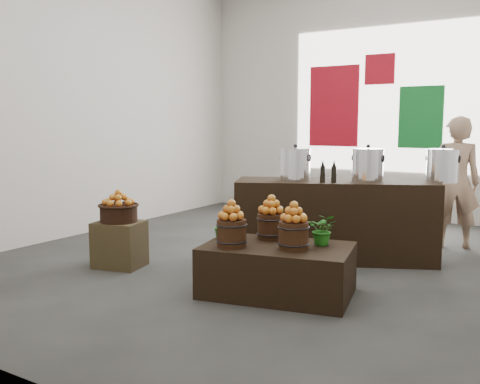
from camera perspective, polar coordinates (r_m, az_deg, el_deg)
The scene contains 24 objects.
ground at distance 6.46m, azimuth 3.05°, elevation -7.02°, with size 7.00×7.00×0.00m, color #3A3A37.
back_wall at distance 9.49m, azimuth 13.47°, elevation 9.54°, with size 6.00×0.04×4.00m, color beige.
back_opening at distance 9.38m, azimuth 15.20°, elevation 9.51°, with size 3.20×0.02×2.40m, color white.
deco_red_left at distance 9.67m, azimuth 9.98°, elevation 8.99°, with size 0.90×0.04×1.40m, color maroon.
deco_green_right at distance 9.21m, azimuth 18.72°, elevation 7.56°, with size 0.70×0.04×1.00m, color #0F6524.
deco_red_upper at distance 9.44m, azimuth 14.69°, elevation 12.56°, with size 0.50×0.04×0.50m, color maroon.
crate at distance 6.16m, azimuth -12.72°, elevation -5.46°, with size 0.51×0.42×0.51m, color #483C22.
wicker_basket at distance 6.09m, azimuth -12.81°, elevation -2.25°, with size 0.41×0.41×0.19m, color black.
apples_in_basket at distance 6.06m, azimuth -12.86°, elevation -0.59°, with size 0.32×0.32×0.17m, color maroon, non-canonical shape.
display_table at distance 5.07m, azimuth 4.00°, elevation -8.29°, with size 1.36×0.84×0.47m, color black.
apple_bucket_front_left at distance 4.93m, azimuth -0.91°, elevation -4.42°, with size 0.27×0.27×0.25m, color #3A1E0F.
apples_in_bucket_front_left at distance 4.89m, azimuth -0.91°, elevation -1.93°, with size 0.20×0.20×0.18m, color maroon, non-canonical shape.
apple_bucket_front_right at distance 4.84m, azimuth 5.73°, elevation -4.66°, with size 0.27×0.27×0.25m, color #3A1E0F.
apples_in_bucket_front_right at distance 4.80m, azimuth 5.76°, elevation -2.13°, with size 0.20×0.20×0.18m, color maroon, non-canonical shape.
apple_bucket_rear at distance 5.26m, azimuth 3.35°, elevation -3.68°, with size 0.27×0.27×0.25m, color #3A1E0F.
apples_in_bucket_rear at distance 5.22m, azimuth 3.37°, elevation -1.34°, with size 0.20×0.20×0.18m, color maroon, non-canonical shape.
herb_garnish_right at distance 5.04m, azimuth 8.85°, elevation -3.96°, with size 0.27×0.23×0.30m, color #1B6415.
herb_garnish_left at distance 5.29m, azimuth -2.05°, elevation -3.67°, with size 0.13×0.11×0.24m, color #1B6415.
counter at distance 6.40m, azimuth 10.04°, elevation -2.96°, with size 2.29×0.73×0.94m, color black.
stock_pot_left at distance 6.31m, azimuth 5.91°, elevation 2.88°, with size 0.35×0.35×0.35m, color silver.
stock_pot_center at distance 6.35m, azimuth 13.46°, elevation 2.75°, with size 0.35×0.35×0.35m, color silver.
stock_pot_right at distance 6.49m, azimuth 20.79°, elevation 2.57°, with size 0.35×0.35×0.35m, color silver.
oil_cruets at distance 6.09m, azimuth 10.28°, elevation 2.21°, with size 0.17×0.06×0.26m, color black, non-canonical shape.
shopper at distance 7.38m, azimuth 21.96°, elevation 0.93°, with size 0.62×0.41×1.69m, color #97765C.
Camera 1 is at (2.99, -5.50, 1.60)m, focal length 40.00 mm.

